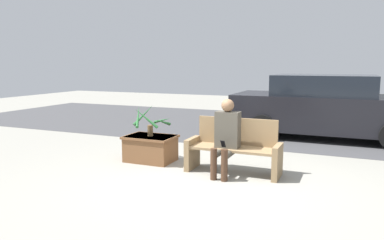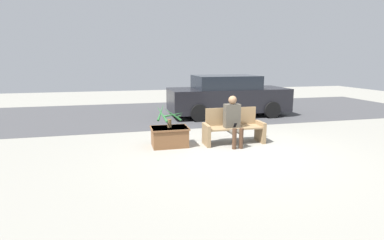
% 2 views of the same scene
% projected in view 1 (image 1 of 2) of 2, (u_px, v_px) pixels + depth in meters
% --- Properties ---
extents(ground_plane, '(30.00, 30.00, 0.00)m').
position_uv_depth(ground_plane, '(210.00, 184.00, 5.64)').
color(ground_plane, gray).
extents(road_surface, '(20.00, 6.00, 0.01)m').
position_uv_depth(road_surface, '(278.00, 127.00, 10.66)').
color(road_surface, '#424244').
rests_on(road_surface, ground_plane).
extents(bench, '(1.55, 0.51, 0.89)m').
position_uv_depth(bench, '(234.00, 148.00, 6.18)').
color(bench, '#8C704C').
rests_on(bench, ground_plane).
extents(person_seated, '(0.39, 0.59, 1.23)m').
position_uv_depth(person_seated, '(226.00, 135.00, 6.00)').
color(person_seated, '#4C473D').
rests_on(person_seated, ground_plane).
extents(planter_box, '(0.91, 0.65, 0.47)m').
position_uv_depth(planter_box, '(151.00, 147.00, 6.91)').
color(planter_box, brown).
rests_on(planter_box, ground_plane).
extents(potted_plant, '(0.70, 0.71, 0.56)m').
position_uv_depth(potted_plant, '(150.00, 121.00, 6.84)').
color(potted_plant, brown).
rests_on(potted_plant, planter_box).
extents(parked_car, '(4.46, 1.98, 1.53)m').
position_uv_depth(parked_car, '(327.00, 107.00, 9.03)').
color(parked_car, black).
rests_on(parked_car, ground_plane).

